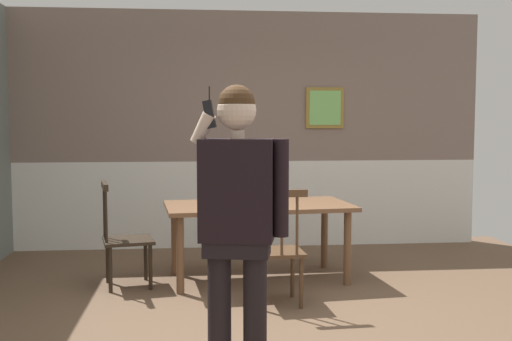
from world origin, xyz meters
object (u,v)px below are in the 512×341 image
object	(u,v)px
person_figure	(238,211)
chair_by_doorway	(278,250)
chair_near_window	(124,237)
dining_table	(258,213)

from	to	relation	value
person_figure	chair_by_doorway	bearing A→B (deg)	-94.93
chair_by_doorway	person_figure	distance (m)	1.63
chair_near_window	person_figure	xyz separation A→B (m)	(0.91, -2.18, 0.55)
chair_near_window	person_figure	distance (m)	2.43
dining_table	chair_near_window	world-z (taller)	chair_near_window
dining_table	chair_near_window	size ratio (longest dim) A/B	1.88
dining_table	person_figure	distance (m)	2.36
chair_by_doorway	person_figure	world-z (taller)	person_figure
dining_table	chair_near_window	bearing A→B (deg)	-174.12
chair_near_window	chair_by_doorway	distance (m)	1.52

